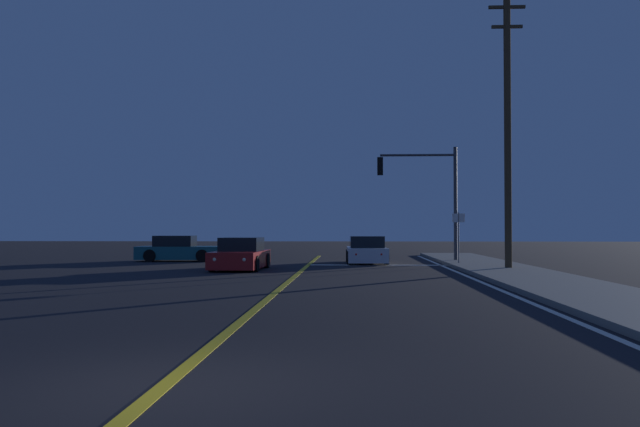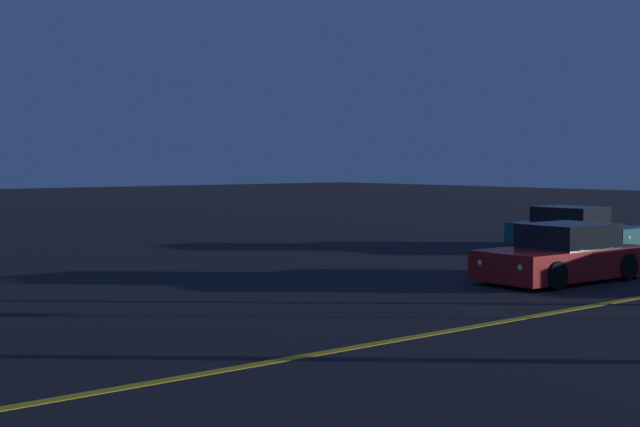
# 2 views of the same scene
# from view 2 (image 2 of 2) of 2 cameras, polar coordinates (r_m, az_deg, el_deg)

# --- Properties ---
(lane_line_center) EXTENTS (0.20, 43.19, 0.01)m
(lane_line_center) POSITION_cam_2_polar(r_m,az_deg,el_deg) (14.43, 5.57, -7.89)
(lane_line_center) COLOR gold
(lane_line_center) RESTS_ON ground
(car_side_waiting_red) EXTENTS (2.08, 4.35, 1.34)m
(car_side_waiting_red) POSITION_cam_2_polar(r_m,az_deg,el_deg) (21.84, 15.15, -2.63)
(car_side_waiting_red) COLOR maroon
(car_side_waiting_red) RESTS_ON ground
(car_parked_curb_teal) EXTENTS (4.43, 2.05, 1.34)m
(car_parked_curb_teal) POSITION_cam_2_polar(r_m,az_deg,el_deg) (29.98, 15.91, -1.04)
(car_parked_curb_teal) COLOR #195960
(car_parked_curb_teal) RESTS_ON ground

